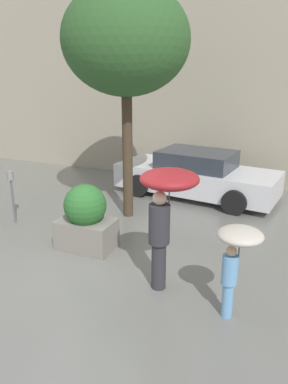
{
  "coord_description": "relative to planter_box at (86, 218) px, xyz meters",
  "views": [
    {
      "loc": [
        3.37,
        -4.95,
        3.39
      ],
      "look_at": [
        0.63,
        1.6,
        1.05
      ],
      "focal_mm": 35.0,
      "sensor_mm": 36.0,
      "label": 1
    }
  ],
  "objects": [
    {
      "name": "planter_box",
      "position": [
        0.0,
        0.0,
        0.0
      ],
      "size": [
        1.1,
        0.83,
        1.31
      ],
      "color": "gray",
      "rests_on": "ground"
    },
    {
      "name": "person_child",
      "position": [
        3.04,
        -1.1,
        0.43
      ],
      "size": [
        0.62,
        0.62,
        1.39
      ],
      "rotation": [
        0.0,
        0.0,
        0.04
      ],
      "color": "#669ED1",
      "rests_on": "ground"
    },
    {
      "name": "parking_meter",
      "position": [
        -2.22,
        0.49,
        0.25
      ],
      "size": [
        0.14,
        0.14,
        1.23
      ],
      "color": "#595B60",
      "rests_on": "ground"
    },
    {
      "name": "person_adult",
      "position": [
        1.89,
        -0.72,
        0.88
      ],
      "size": [
        0.9,
        0.9,
        1.97
      ],
      "rotation": [
        0.0,
        0.0,
        0.64
      ],
      "color": "#2D2D33",
      "rests_on": "ground"
    },
    {
      "name": "ground_plane",
      "position": [
        0.27,
        -0.83,
        -0.63
      ],
      "size": [
        40.0,
        40.0,
        0.0
      ],
      "primitive_type": "plane",
      "color": "slate"
    },
    {
      "name": "building_facade",
      "position": [
        0.27,
        5.67,
        2.37
      ],
      "size": [
        18.0,
        0.3,
        6.0
      ],
      "color": "#9E937F",
      "rests_on": "ground"
    },
    {
      "name": "street_tree",
      "position": [
        0.02,
        1.9,
        3.31
      ],
      "size": [
        2.73,
        2.73,
        5.13
      ],
      "color": "#423323",
      "rests_on": "ground"
    },
    {
      "name": "parked_car_near",
      "position": [
        1.13,
        3.96,
        -0.03
      ],
      "size": [
        4.57,
        2.29,
        1.28
      ],
      "rotation": [
        0.0,
        0.0,
        1.44
      ],
      "color": "silver",
      "rests_on": "ground"
    }
  ]
}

